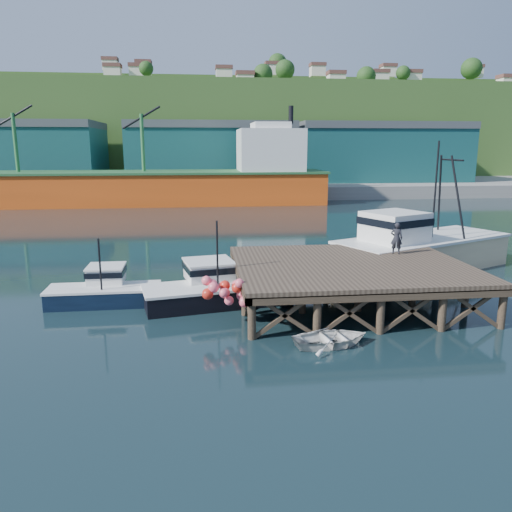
{
  "coord_description": "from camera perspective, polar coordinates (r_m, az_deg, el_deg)",
  "views": [
    {
      "loc": [
        -2.3,
        -24.78,
        8.11
      ],
      "look_at": [
        0.74,
        2.0,
        2.17
      ],
      "focal_mm": 35.0,
      "sensor_mm": 36.0,
      "label": 1
    }
  ],
  "objects": [
    {
      "name": "trawler",
      "position": [
        35.09,
        18.14,
        1.35
      ],
      "size": [
        13.36,
        9.42,
        8.46
      ],
      "rotation": [
        0.0,
        0.0,
        0.44
      ],
      "color": "beige",
      "rests_on": "ground"
    },
    {
      "name": "warehouse_left",
      "position": [
        95.57,
        -26.95,
        10.15
      ],
      "size": [
        32.0,
        16.0,
        9.0
      ],
      "primitive_type": "cube",
      "color": "#174C4C",
      "rests_on": "far_quay"
    },
    {
      "name": "wharf",
      "position": [
        26.53,
        10.81,
        -1.24
      ],
      "size": [
        12.0,
        10.0,
        2.62
      ],
      "color": "brown",
      "rests_on": "ground"
    },
    {
      "name": "warehouse_right",
      "position": [
        95.43,
        13.55,
        11.13
      ],
      "size": [
        30.0,
        16.0,
        9.0
      ],
      "primitive_type": "cube",
      "color": "#174C4C",
      "rests_on": "far_quay"
    },
    {
      "name": "ground",
      "position": [
        26.18,
        -1.13,
        -5.62
      ],
      "size": [
        300.0,
        300.0,
        0.0
      ],
      "primitive_type": "plane",
      "color": "black",
      "rests_on": "ground"
    },
    {
      "name": "warehouse_mid",
      "position": [
        89.83,
        -5.12,
        11.36
      ],
      "size": [
        28.0,
        16.0,
        9.0
      ],
      "primitive_type": "cube",
      "color": "#174C4C",
      "rests_on": "far_quay"
    },
    {
      "name": "boat_navy",
      "position": [
        27.52,
        -16.91,
        -3.69
      ],
      "size": [
        5.8,
        3.09,
        3.61
      ],
      "rotation": [
        0.0,
        0.0,
        0.01
      ],
      "color": "black",
      "rests_on": "ground"
    },
    {
      "name": "boat_black",
      "position": [
        26.38,
        -4.9,
        -3.63
      ],
      "size": [
        7.73,
        6.41,
        4.54
      ],
      "rotation": [
        0.0,
        0.0,
        0.2
      ],
      "color": "black",
      "rests_on": "ground"
    },
    {
      "name": "cargo_ship",
      "position": [
        73.2,
        -11.43,
        8.43
      ],
      "size": [
        55.5,
        10.0,
        13.75
      ],
      "color": "#EB5416",
      "rests_on": "ground"
    },
    {
      "name": "dinghy",
      "position": [
        21.19,
        8.59,
        -9.26
      ],
      "size": [
        3.5,
        2.74,
        0.66
      ],
      "primitive_type": "imported",
      "rotation": [
        0.0,
        0.0,
        1.73
      ],
      "color": "silver",
      "rests_on": "ground"
    },
    {
      "name": "far_quay",
      "position": [
        95.08,
        -5.14,
        8.1
      ],
      "size": [
        160.0,
        40.0,
        2.0
      ],
      "primitive_type": "cube",
      "color": "gray",
      "rests_on": "ground"
    },
    {
      "name": "dockworker",
      "position": [
        29.29,
        15.76,
        1.97
      ],
      "size": [
        0.78,
        0.66,
        1.81
      ],
      "primitive_type": "imported",
      "rotation": [
        0.0,
        0.0,
        2.72
      ],
      "color": "black",
      "rests_on": "wharf"
    },
    {
      "name": "hillside",
      "position": [
        124.84,
        -5.59,
        13.71
      ],
      "size": [
        220.0,
        50.0,
        22.0
      ],
      "primitive_type": "cube",
      "color": "#2D511E",
      "rests_on": "ground"
    }
  ]
}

